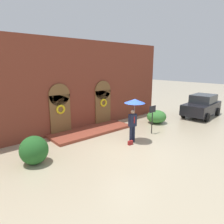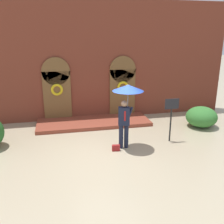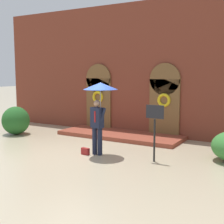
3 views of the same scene
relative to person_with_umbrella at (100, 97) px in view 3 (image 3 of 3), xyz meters
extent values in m
plane|color=tan|center=(-0.80, -0.25, -1.91)|extent=(80.00, 80.00, 0.00)
cube|color=brown|center=(-0.80, 3.95, 0.89)|extent=(14.00, 0.50, 5.60)
cube|color=brown|center=(-2.40, 3.66, -0.71)|extent=(1.30, 0.08, 2.40)
cylinder|color=brown|center=(-2.40, 3.66, 0.49)|extent=(1.30, 0.08, 1.30)
cube|color=brown|center=(0.80, 3.66, -0.71)|extent=(1.30, 0.08, 2.40)
cylinder|color=brown|center=(0.80, 3.66, 0.49)|extent=(1.30, 0.08, 1.30)
torus|color=yellow|center=(-2.40, 3.59, -0.36)|extent=(0.56, 0.12, 0.56)
torus|color=yellow|center=(0.80, 3.59, -0.36)|extent=(0.56, 0.12, 0.56)
cube|color=brown|center=(-0.80, 2.80, -1.83)|extent=(5.20, 1.80, 0.16)
cylinder|color=#191E33|center=(-0.20, 0.00, -1.46)|extent=(0.16, 0.16, 0.90)
cylinder|color=#191E33|center=(0.00, 0.00, -1.46)|extent=(0.16, 0.16, 0.90)
cube|color=#191E33|center=(-0.10, 0.00, -0.68)|extent=(0.44, 0.32, 0.66)
cube|color=#A51919|center=(-0.10, -0.13, -0.64)|extent=(0.06, 0.02, 0.36)
sphere|color=#A87A5B|center=(-0.10, 0.00, -0.22)|extent=(0.22, 0.22, 0.22)
cylinder|color=#191E33|center=(0.12, 0.00, -0.58)|extent=(0.22, 0.09, 0.46)
cylinder|color=gray|center=(0.03, 0.00, -0.26)|extent=(0.02, 0.02, 0.98)
cone|color=#284CB7|center=(0.03, 0.00, 0.34)|extent=(1.10, 1.10, 0.22)
cone|color=white|center=(0.03, 0.00, 0.35)|extent=(0.61, 0.60, 0.20)
cube|color=maroon|center=(-0.44, -0.20, -1.80)|extent=(0.29, 0.15, 0.22)
cylinder|color=black|center=(1.82, 0.19, -1.26)|extent=(0.06, 0.06, 1.30)
cube|color=#232328|center=(1.82, 0.19, -0.39)|extent=(0.56, 0.03, 0.40)
ellipsoid|color=#235B23|center=(-4.97, 1.03, -1.31)|extent=(1.18, 1.18, 1.21)
camera|label=1|loc=(-7.56, -6.99, 2.17)|focal=32.00mm
camera|label=2|loc=(-2.32, -8.19, 2.08)|focal=40.00mm
camera|label=3|loc=(5.35, -8.35, 0.79)|focal=50.00mm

